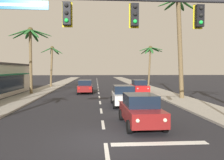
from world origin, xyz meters
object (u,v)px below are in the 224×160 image
at_px(palm_left_third, 30,44).
at_px(palm_right_third, 150,56).
at_px(sedan_lead_at_stop_bar, 141,110).
at_px(traffic_signal_mast, 174,26).
at_px(sedan_oncoming_far, 85,86).
at_px(palm_left_farthest, 52,58).
at_px(sedan_third_in_queue, 123,95).
at_px(sedan_parked_nearest_kerb, 139,86).
at_px(palm_right_second, 179,34).

distance_m(palm_left_third, palm_right_third, 19.26).
height_order(sedan_lead_at_stop_bar, palm_right_third, palm_right_third).
bearing_deg(sedan_lead_at_stop_bar, traffic_signal_mast, -70.43).
bearing_deg(sedan_oncoming_far, palm_left_farthest, 121.79).
distance_m(traffic_signal_mast, palm_right_third, 28.37).
distance_m(sedan_lead_at_stop_bar, sedan_oncoming_far, 17.31).
distance_m(sedan_third_in_queue, sedan_oncoming_far, 10.77).
height_order(sedan_third_in_queue, sedan_oncoming_far, same).
distance_m(sedan_third_in_queue, sedan_parked_nearest_kerb, 10.30).
bearing_deg(sedan_lead_at_stop_bar, palm_right_second, 59.99).
distance_m(sedan_third_in_queue, palm_left_farthest, 22.19).
bearing_deg(sedan_third_in_queue, traffic_signal_mast, -83.85).
relative_size(sedan_parked_nearest_kerb, palm_left_third, 0.56).
distance_m(traffic_signal_mast, palm_right_second, 13.89).
bearing_deg(sedan_parked_nearest_kerb, palm_right_second, -65.76).
xyz_separation_m(sedan_third_in_queue, sedan_parked_nearest_kerb, (3.23, 9.78, 0.00)).
bearing_deg(palm_right_third, sedan_oncoming_far, -141.19).
height_order(sedan_oncoming_far, palm_right_second, palm_right_second).
xyz_separation_m(traffic_signal_mast, palm_left_farthest, (-10.51, 28.92, 0.11)).
bearing_deg(palm_left_third, palm_right_second, -18.81).
distance_m(sedan_lead_at_stop_bar, sedan_third_in_queue, 6.76).
distance_m(sedan_parked_nearest_kerb, palm_right_second, 8.89).
relative_size(traffic_signal_mast, palm_left_farthest, 1.65).
relative_size(palm_right_second, palm_right_third, 1.48).
height_order(traffic_signal_mast, palm_left_farthest, palm_left_farthest).
height_order(palm_left_third, palm_right_third, palm_left_third).
xyz_separation_m(sedan_lead_at_stop_bar, sedan_oncoming_far, (-3.73, 16.90, 0.00)).
height_order(sedan_oncoming_far, palm_left_farthest, palm_left_farthest).
bearing_deg(palm_left_third, sedan_third_in_queue, -41.95).
bearing_deg(traffic_signal_mast, palm_left_farthest, 109.97).
bearing_deg(palm_left_farthest, sedan_lead_at_stop_bar, -69.99).
bearing_deg(palm_right_second, sedan_parked_nearest_kerb, 114.24).
height_order(traffic_signal_mast, sedan_oncoming_far, traffic_signal_mast).
relative_size(sedan_third_in_queue, palm_left_third, 0.56).
height_order(palm_left_third, palm_right_second, palm_right_second).
bearing_deg(sedan_third_in_queue, palm_left_third, 138.05).
relative_size(sedan_third_in_queue, palm_right_second, 0.44).
bearing_deg(sedan_oncoming_far, sedan_parked_nearest_kerb, -3.04).
bearing_deg(sedan_third_in_queue, sedan_oncoming_far, 109.71).
distance_m(sedan_lead_at_stop_bar, sedan_parked_nearest_kerb, 16.83).
distance_m(palm_right_second, palm_right_third, 15.01).
bearing_deg(palm_right_second, sedan_oncoming_far, 145.68).
distance_m(sedan_parked_nearest_kerb, palm_left_farthest, 16.61).
bearing_deg(palm_left_farthest, palm_right_second, -45.96).
bearing_deg(sedan_lead_at_stop_bar, sedan_third_in_queue, 90.83).
xyz_separation_m(traffic_signal_mast, palm_right_third, (5.73, 27.78, 0.46)).
bearing_deg(palm_left_third, traffic_signal_mast, -58.94).
bearing_deg(sedan_parked_nearest_kerb, palm_left_third, -176.68).
height_order(sedan_third_in_queue, sedan_parked_nearest_kerb, same).
distance_m(traffic_signal_mast, sedan_third_in_queue, 10.17).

